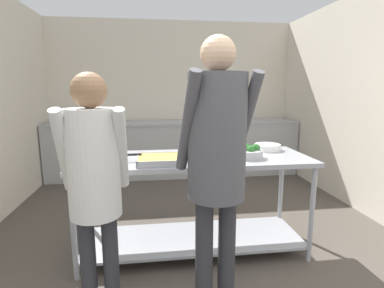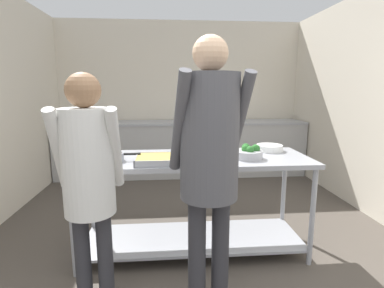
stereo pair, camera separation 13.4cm
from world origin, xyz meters
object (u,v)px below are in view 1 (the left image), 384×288
Objects in this scene: serving_tray_roast at (159,160)px; plate_stack at (267,147)px; broccoli_bowl at (248,152)px; water_bottle at (64,117)px; guest_serving_left at (217,151)px; serving_tray_vegetables at (204,152)px; sauce_pan at (110,158)px; guest_serving_right at (94,173)px.

plate_stack is (1.07, 0.38, 0.00)m from serving_tray_roast.
water_bottle is (-2.23, 2.53, 0.10)m from broccoli_bowl.
plate_stack is at bearing 19.31° from serving_tray_roast.
serving_tray_vegetables is at bearing 84.94° from guest_serving_left.
guest_serving_left is at bearing -95.06° from serving_tray_vegetables.
sauce_pan is 0.41m from serving_tray_roast.
serving_tray_roast is 1.14m from plate_stack.
sauce_pan is 0.24× the size of guest_serving_right.
guest_serving_left is 0.76m from guest_serving_right.
water_bottle is (-2.52, 2.25, 0.11)m from plate_stack.
guest_serving_left is (0.74, -0.72, 0.19)m from sauce_pan.
guest_serving_left reaches higher than serving_tray_roast.
guest_serving_left reaches higher than broccoli_bowl.
plate_stack is 1.27m from guest_serving_left.
sauce_pan is 0.65m from guest_serving_right.
plate_stack reaches higher than serving_tray_vegetables.
broccoli_bowl is at bearing 6.34° from serving_tray_roast.
sauce_pan is at bearing 168.34° from serving_tray_roast.
serving_tray_vegetables is 0.67m from plate_stack.
plate_stack is (0.29, 0.29, -0.02)m from broccoli_bowl.
sauce_pan is at bearing 135.67° from guest_serving_left.
guest_serving_right reaches higher than serving_tray_vegetables.
sauce_pan is 1.60× the size of water_bottle.
water_bottle is at bearing 128.12° from serving_tray_vegetables.
serving_tray_roast is 0.20× the size of guest_serving_left.
water_bottle is at bearing 118.69° from guest_serving_left.
plate_stack is 0.15× the size of guest_serving_left.
broccoli_bowl is 0.14× the size of guest_serving_left.
serving_tray_vegetables is at bearing 44.60° from guest_serving_right.
sauce_pan is at bearing 89.16° from guest_serving_right.
serving_tray_roast is 0.79m from broccoli_bowl.
plate_stack is (1.47, 0.29, -0.01)m from sauce_pan.
broccoli_bowl is at bearing -23.64° from serving_tray_vegetables.
broccoli_bowl is at bearing 0.20° from sauce_pan.
guest_serving_left is 1.13× the size of guest_serving_right.
serving_tray_vegetables is 1.58× the size of broccoli_bowl.
broccoli_bowl reaches higher than serving_tray_roast.
serving_tray_vegetables is at bearing 30.69° from serving_tray_roast.
plate_stack is 1.12× the size of water_bottle.
sauce_pan is 1.05m from guest_serving_left.
guest_serving_right is (-0.41, -0.57, 0.07)m from serving_tray_roast.
plate_stack is at bearing 11.24° from sauce_pan.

